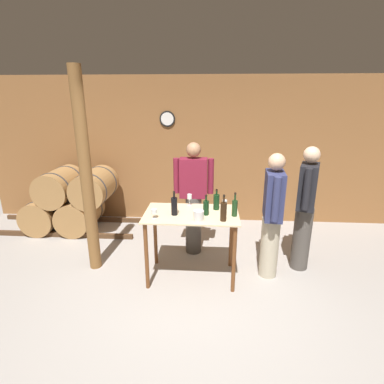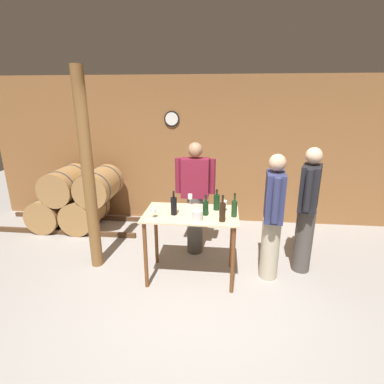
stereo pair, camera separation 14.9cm
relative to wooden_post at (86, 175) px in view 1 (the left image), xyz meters
name	(u,v)px [view 1 (the left image)]	position (x,y,z in m)	size (l,w,h in m)	color
ground_plane	(198,305)	(1.51, -0.74, -1.35)	(14.00, 14.00, 0.00)	#9E9993
back_wall	(205,151)	(1.51, 1.88, 0.00)	(8.40, 0.08, 2.70)	brown
barrel_rack	(70,200)	(-0.89, 1.24, -0.80)	(2.71, 0.88, 1.13)	#4C331E
tasting_table	(191,225)	(1.39, -0.15, -0.60)	(1.19, 0.72, 0.92)	beige
wooden_post	(86,175)	(0.00, 0.00, 0.00)	(0.16, 0.16, 2.70)	brown
wine_bottle_far_left	(174,206)	(1.18, -0.22, -0.31)	(0.08, 0.08, 0.31)	black
wine_bottle_left	(206,207)	(1.57, -0.19, -0.33)	(0.07, 0.07, 0.26)	black
wine_bottle_center	(216,202)	(1.70, 0.01, -0.33)	(0.08, 0.08, 0.27)	black
wine_bottle_right	(223,211)	(1.78, -0.36, -0.31)	(0.08, 0.08, 0.32)	black
wine_bottle_far_right	(235,207)	(1.92, -0.20, -0.32)	(0.07, 0.07, 0.30)	#193819
wine_glass_near_left	(154,212)	(0.95, -0.35, -0.35)	(0.07, 0.07, 0.12)	silver
wine_glass_near_center	(190,197)	(1.34, 0.14, -0.32)	(0.06, 0.06, 0.16)	silver
wine_glass_near_right	(225,203)	(1.81, -0.03, -0.33)	(0.06, 0.06, 0.14)	silver
ice_bucket	(199,215)	(1.49, -0.36, -0.37)	(0.13, 0.13, 0.12)	silver
person_host	(193,197)	(1.37, 0.54, -0.44)	(0.59, 0.24, 1.71)	#4C4742
person_visitor_with_scarf	(305,207)	(2.90, 0.18, -0.43)	(0.34, 0.56, 1.73)	#4C4742
person_visitor_bearded	(272,214)	(2.42, -0.04, -0.46)	(0.25, 0.59, 1.68)	#B7AD93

